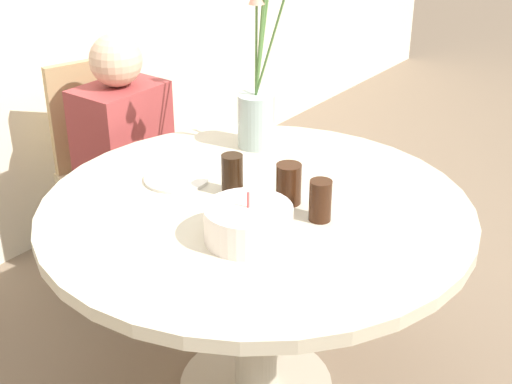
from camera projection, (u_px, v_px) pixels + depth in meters
dining_table at (256, 242)px, 2.18m from camera, size 1.30×1.30×0.71m
chair_near_front at (108, 157)px, 2.98m from camera, size 0.50×0.50×0.88m
birthday_cake at (248, 223)px, 1.92m from camera, size 0.24×0.24×0.14m
flower_vase at (259, 92)px, 2.43m from camera, size 0.26×0.25×0.69m
side_plate at (177, 178)px, 2.27m from camera, size 0.21×0.21×0.01m
drink_glass_0 at (320, 201)px, 2.01m from camera, size 0.06×0.06×0.12m
drink_glass_1 at (289, 184)px, 2.10m from camera, size 0.08×0.08×0.12m
drink_glass_2 at (232, 174)px, 2.16m from camera, size 0.07×0.07×0.13m
person_guest at (126, 171)px, 2.86m from camera, size 0.34×0.24×1.04m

